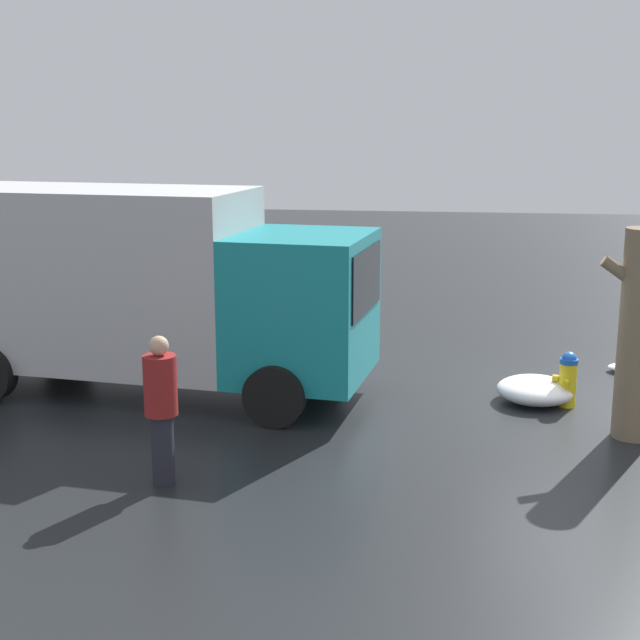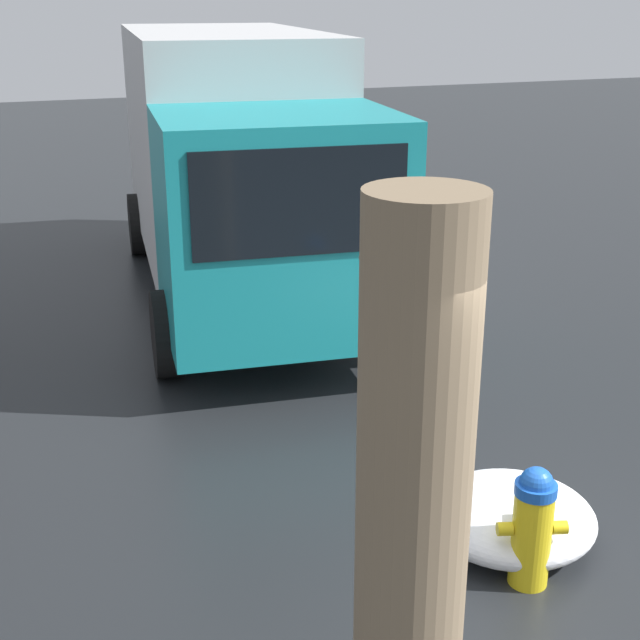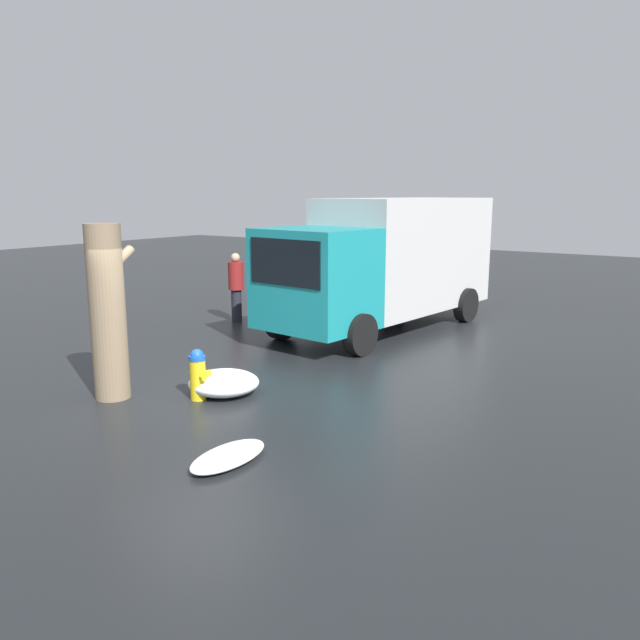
# 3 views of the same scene
# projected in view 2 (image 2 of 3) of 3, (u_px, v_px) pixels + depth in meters

# --- Properties ---
(ground_plane) EXTENTS (60.00, 60.00, 0.00)m
(ground_plane) POSITION_uv_depth(u_px,v_px,m) (527.00, 582.00, 5.95)
(ground_plane) COLOR black
(fire_hydrant) EXTENTS (0.37, 0.47, 0.86)m
(fire_hydrant) POSITION_uv_depth(u_px,v_px,m) (532.00, 525.00, 5.80)
(fire_hydrant) COLOR yellow
(fire_hydrant) RESTS_ON ground_plane
(tree_trunk) EXTENTS (0.88, 0.58, 2.89)m
(tree_trunk) POSITION_uv_depth(u_px,v_px,m) (414.00, 476.00, 4.39)
(tree_trunk) COLOR #7F6B51
(tree_trunk) RESTS_ON ground_plane
(delivery_truck) EXTENTS (7.22, 3.20, 3.24)m
(delivery_truck) POSITION_uv_depth(u_px,v_px,m) (235.00, 157.00, 11.18)
(delivery_truck) COLOR teal
(delivery_truck) RESTS_ON ground_plane
(snow_pile_by_hydrant) EXTENTS (1.18, 1.22, 0.39)m
(snow_pile_by_hydrant) POSITION_uv_depth(u_px,v_px,m) (510.00, 517.00, 6.34)
(snow_pile_by_hydrant) COLOR white
(snow_pile_by_hydrant) RESTS_ON ground_plane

